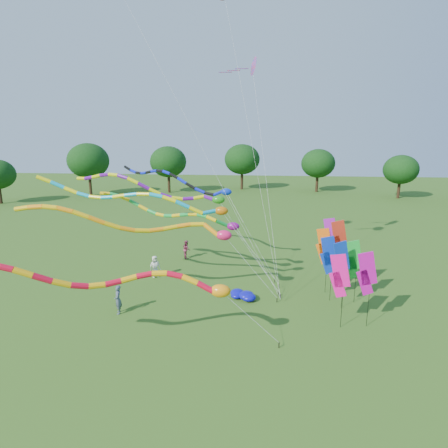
# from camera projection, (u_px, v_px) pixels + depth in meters

# --- Properties ---
(ground) EXTENTS (160.00, 160.00, 0.00)m
(ground) POSITION_uv_depth(u_px,v_px,m) (236.00, 334.00, 19.77)
(ground) COLOR #284F15
(ground) RESTS_ON ground
(tree_ring) EXTENTS (121.53, 113.23, 9.44)m
(tree_ring) POSITION_uv_depth(u_px,v_px,m) (391.00, 219.00, 22.32)
(tree_ring) COLOR #382314
(tree_ring) RESTS_ON ground
(tube_kite_red) EXTENTS (12.46, 3.47, 5.77)m
(tube_kite_red) POSITION_uv_depth(u_px,v_px,m) (142.00, 282.00, 16.96)
(tube_kite_red) COLOR black
(tube_kite_red) RESTS_ON ground
(tube_kite_orange) EXTENTS (14.65, 2.83, 7.09)m
(tube_kite_orange) POSITION_uv_depth(u_px,v_px,m) (151.00, 225.00, 21.90)
(tube_kite_orange) COLOR black
(tube_kite_orange) RESTS_ON ground
(tube_kite_purple) EXTENTS (13.76, 1.85, 8.41)m
(tube_kite_purple) POSITION_uv_depth(u_px,v_px,m) (163.00, 190.00, 24.36)
(tube_kite_purple) COLOR black
(tube_kite_purple) RESTS_ON ground
(tube_kite_blue) EXTENTS (12.78, 6.37, 8.20)m
(tube_kite_blue) POSITION_uv_depth(u_px,v_px,m) (182.00, 182.00, 28.94)
(tube_kite_blue) COLOR black
(tube_kite_blue) RESTS_ON ground
(tube_kite_cyan) EXTENTS (14.85, 1.33, 8.37)m
(tube_kite_cyan) POSITION_uv_depth(u_px,v_px,m) (151.00, 200.00, 22.70)
(tube_kite_cyan) COLOR black
(tube_kite_cyan) RESTS_ON ground
(tube_kite_green) EXTENTS (12.97, 2.29, 6.75)m
(tube_kite_green) POSITION_uv_depth(u_px,v_px,m) (183.00, 215.00, 26.37)
(tube_kite_green) COLOR black
(tube_kite_green) RESTS_ON ground
(delta_kite_high_c) EXTENTS (4.42, 5.79, 15.68)m
(delta_kite_high_c) POSITION_uv_depth(u_px,v_px,m) (252.00, 66.00, 25.01)
(delta_kite_high_c) COLOR black
(delta_kite_high_c) RESTS_ON ground
(banner_pole_red) EXTENTS (1.16, 0.19, 5.07)m
(banner_pole_red) POSITION_uv_depth(u_px,v_px,m) (339.00, 239.00, 23.81)
(banner_pole_red) COLOR black
(banner_pole_red) RESTS_ON ground
(banner_pole_violet) EXTENTS (1.12, 0.47, 4.58)m
(banner_pole_violet) POSITION_uv_depth(u_px,v_px,m) (330.00, 235.00, 26.75)
(banner_pole_violet) COLOR black
(banner_pole_violet) RESTS_ON ground
(banner_pole_blue_b) EXTENTS (1.13, 0.41, 4.28)m
(banner_pole_blue_b) POSITION_uv_depth(u_px,v_px,m) (341.00, 261.00, 22.06)
(banner_pole_blue_b) COLOR black
(banner_pole_blue_b) RESTS_ON ground
(banner_pole_orange) EXTENTS (1.10, 0.51, 4.44)m
(banner_pole_orange) POSITION_uv_depth(u_px,v_px,m) (324.00, 246.00, 24.43)
(banner_pole_orange) COLOR black
(banner_pole_orange) RESTS_ON ground
(banner_pole_green) EXTENTS (1.16, 0.19, 4.09)m
(banner_pole_green) POSITION_uv_depth(u_px,v_px,m) (353.00, 259.00, 22.93)
(banner_pole_green) COLOR black
(banner_pole_green) RESTS_ON ground
(banner_pole_blue_a) EXTENTS (1.16, 0.12, 4.27)m
(banner_pole_blue_a) POSITION_uv_depth(u_px,v_px,m) (329.00, 255.00, 23.15)
(banner_pole_blue_a) COLOR black
(banner_pole_blue_a) RESTS_ON ground
(banner_pole_magenta_b) EXTENTS (1.16, 0.14, 4.32)m
(banner_pole_magenta_b) POSITION_uv_depth(u_px,v_px,m) (367.00, 274.00, 19.95)
(banner_pole_magenta_b) COLOR black
(banner_pole_magenta_b) RESTS_ON ground
(banner_pole_magenta_a) EXTENTS (1.13, 0.42, 4.22)m
(banner_pole_magenta_a) POSITION_uv_depth(u_px,v_px,m) (339.00, 276.00, 19.92)
(banner_pole_magenta_a) COLOR black
(banner_pole_magenta_a) RESTS_ON ground
(blue_nylon_heap) EXTENTS (1.60, 1.69, 0.56)m
(blue_nylon_heap) POSITION_uv_depth(u_px,v_px,m) (244.00, 293.00, 24.32)
(blue_nylon_heap) COLOR #0D0DAF
(blue_nylon_heap) RESTS_ON ground
(person_a) EXTENTS (0.94, 0.86, 1.62)m
(person_a) POSITION_uv_depth(u_px,v_px,m) (155.00, 267.00, 27.60)
(person_a) COLOR silver
(person_a) RESTS_ON ground
(person_b) EXTENTS (0.62, 0.74, 1.73)m
(person_b) POSITION_uv_depth(u_px,v_px,m) (118.00, 300.00, 21.94)
(person_b) COLOR #455161
(person_b) RESTS_ON ground
(person_c) EXTENTS (0.84, 0.93, 1.57)m
(person_c) POSITION_uv_depth(u_px,v_px,m) (187.00, 249.00, 31.85)
(person_c) COLOR #883149
(person_c) RESTS_ON ground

